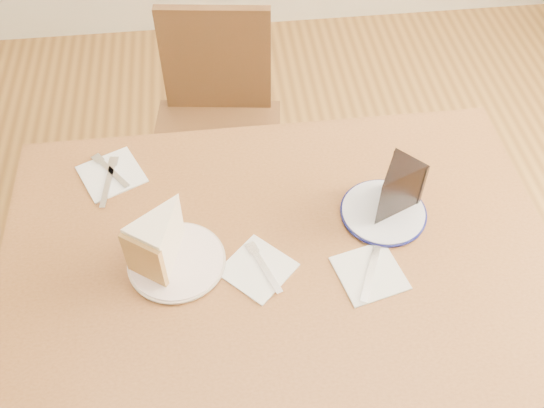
% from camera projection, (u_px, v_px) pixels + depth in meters
% --- Properties ---
extents(ground, '(4.00, 4.00, 0.00)m').
position_uv_depth(ground, '(277.00, 391.00, 1.89)').
color(ground, '#4E3214').
rests_on(ground, ground).
extents(table, '(1.20, 0.80, 0.75)m').
position_uv_depth(table, '(278.00, 275.00, 1.39)').
color(table, '#4D2C15').
rests_on(table, ground).
extents(chair_far, '(0.46, 0.46, 0.83)m').
position_uv_depth(chair_far, '(217.00, 130.00, 1.97)').
color(chair_far, '#331E0F').
rests_on(chair_far, ground).
extents(plate_cream, '(0.20, 0.20, 0.01)m').
position_uv_depth(plate_cream, '(177.00, 262.00, 1.29)').
color(plate_cream, white).
rests_on(plate_cream, table).
extents(plate_navy, '(0.19, 0.19, 0.01)m').
position_uv_depth(plate_navy, '(383.00, 212.00, 1.37)').
color(plate_navy, white).
rests_on(plate_navy, table).
extents(carrot_cake, '(0.15, 0.16, 0.11)m').
position_uv_depth(carrot_cake, '(164.00, 236.00, 1.25)').
color(carrot_cake, beige).
rests_on(carrot_cake, plate_cream).
extents(chocolate_cake, '(0.14, 0.14, 0.11)m').
position_uv_depth(chocolate_cake, '(392.00, 193.00, 1.33)').
color(chocolate_cake, black).
rests_on(chocolate_cake, plate_navy).
extents(napkin_cream, '(0.18, 0.18, 0.00)m').
position_uv_depth(napkin_cream, '(258.00, 269.00, 1.28)').
color(napkin_cream, white).
rests_on(napkin_cream, table).
extents(napkin_navy, '(0.16, 0.16, 0.00)m').
position_uv_depth(napkin_navy, '(370.00, 273.00, 1.27)').
color(napkin_navy, white).
rests_on(napkin_navy, table).
extents(napkin_spare, '(0.18, 0.18, 0.00)m').
position_uv_depth(napkin_spare, '(112.00, 174.00, 1.45)').
color(napkin_spare, white).
rests_on(napkin_spare, table).
extents(fork_cream, '(0.06, 0.14, 0.00)m').
position_uv_depth(fork_cream, '(265.00, 268.00, 1.28)').
color(fork_cream, silver).
rests_on(fork_cream, napkin_cream).
extents(knife_navy, '(0.08, 0.16, 0.00)m').
position_uv_depth(knife_navy, '(372.00, 269.00, 1.27)').
color(knife_navy, silver).
rests_on(knife_navy, napkin_navy).
extents(fork_spare, '(0.09, 0.12, 0.00)m').
position_uv_depth(fork_spare, '(111.00, 171.00, 1.46)').
color(fork_spare, silver).
rests_on(fork_spare, napkin_spare).
extents(knife_spare, '(0.03, 0.16, 0.00)m').
position_uv_depth(knife_spare, '(108.00, 182.00, 1.43)').
color(knife_spare, silver).
rests_on(knife_spare, napkin_spare).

